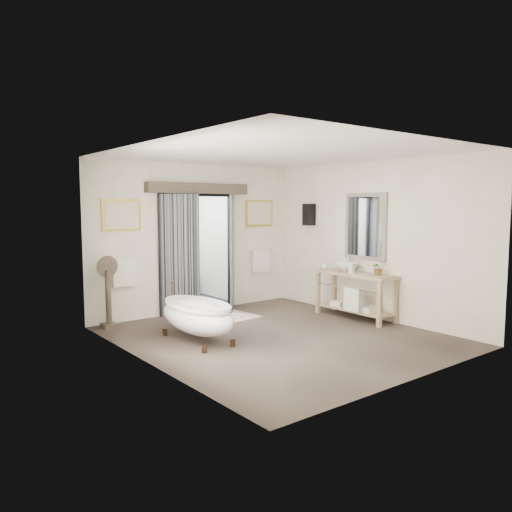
% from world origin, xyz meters
% --- Properties ---
extents(ground_plane, '(5.00, 5.00, 0.00)m').
position_xyz_m(ground_plane, '(0.00, 0.00, 0.00)').
color(ground_plane, brown).
extents(room_shell, '(4.52, 5.02, 2.91)m').
position_xyz_m(room_shell, '(-0.04, -0.13, 1.86)').
color(room_shell, silver).
rests_on(room_shell, ground_plane).
extents(shower_room, '(2.22, 2.01, 2.51)m').
position_xyz_m(shower_room, '(0.00, 3.99, 0.91)').
color(shower_room, black).
rests_on(shower_room, ground_plane).
extents(back_wall_dressing, '(3.82, 0.73, 2.52)m').
position_xyz_m(back_wall_dressing, '(0.00, 2.32, 1.56)').
color(back_wall_dressing, black).
rests_on(back_wall_dressing, ground_plane).
extents(clawfoot_tub, '(0.76, 1.69, 0.83)m').
position_xyz_m(clawfoot_tub, '(-1.16, 0.58, 0.40)').
color(clawfoot_tub, '#3F271A').
rests_on(clawfoot_tub, ground_plane).
extents(vanity, '(0.57, 1.60, 0.85)m').
position_xyz_m(vanity, '(1.95, 0.12, 0.51)').
color(vanity, tan).
rests_on(vanity, ground_plane).
extents(pedestal_mirror, '(0.37, 0.24, 1.25)m').
position_xyz_m(pedestal_mirror, '(-1.94, 2.20, 0.54)').
color(pedestal_mirror, brown).
rests_on(pedestal_mirror, ground_plane).
extents(rug, '(1.27, 0.91, 0.01)m').
position_xyz_m(rug, '(0.03, 1.60, 0.01)').
color(rug, beige).
rests_on(rug, ground_plane).
extents(slippers, '(0.38, 0.28, 0.05)m').
position_xyz_m(slippers, '(0.16, 1.46, 0.04)').
color(slippers, silver).
rests_on(slippers, rug).
extents(basin, '(0.54, 0.54, 0.16)m').
position_xyz_m(basin, '(1.98, 0.38, 0.93)').
color(basin, white).
rests_on(basin, vanity).
extents(plant, '(0.30, 0.28, 0.27)m').
position_xyz_m(plant, '(2.03, -0.34, 0.98)').
color(plant, gray).
rests_on(plant, vanity).
extents(soap_bottle_a, '(0.10, 0.10, 0.20)m').
position_xyz_m(soap_bottle_a, '(1.84, 0.12, 0.95)').
color(soap_bottle_a, gray).
rests_on(soap_bottle_a, vanity).
extents(soap_bottle_b, '(0.14, 0.14, 0.17)m').
position_xyz_m(soap_bottle_b, '(1.90, 0.85, 0.94)').
color(soap_bottle_b, gray).
rests_on(soap_bottle_b, vanity).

